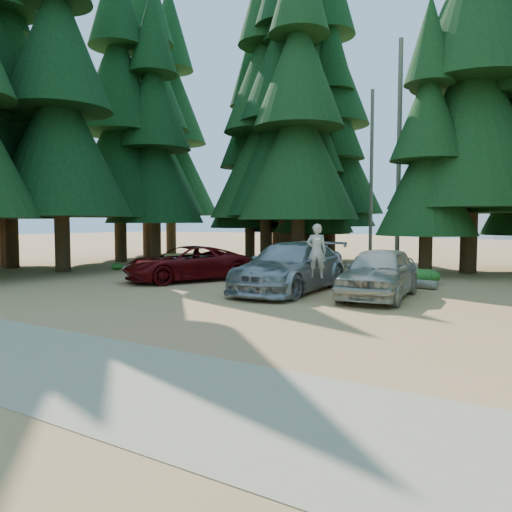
% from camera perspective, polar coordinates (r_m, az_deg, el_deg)
% --- Properties ---
extents(ground, '(160.00, 160.00, 0.00)m').
position_cam_1_polar(ground, '(14.92, -3.24, -5.72)').
color(ground, tan).
rests_on(ground, ground).
extents(gravel_strip, '(26.00, 3.50, 0.01)m').
position_cam_1_polar(gravel_strip, '(10.44, -24.69, -10.30)').
color(gravel_strip, tan).
rests_on(gravel_strip, ground).
extents(forest_belt_north, '(36.00, 7.00, 22.00)m').
position_cam_1_polar(forest_belt_north, '(28.42, 14.51, -1.21)').
color(forest_belt_north, black).
rests_on(forest_belt_north, ground).
extents(forest_belt_west, '(6.00, 22.00, 22.00)m').
position_cam_1_polar(forest_belt_west, '(28.96, -24.17, -1.34)').
color(forest_belt_west, black).
rests_on(forest_belt_west, ground).
extents(snag_front, '(0.24, 0.24, 12.00)m').
position_cam_1_polar(snag_front, '(27.82, 16.02, 11.04)').
color(snag_front, slate).
rests_on(snag_front, ground).
extents(snag_back, '(0.20, 0.20, 10.00)m').
position_cam_1_polar(snag_back, '(29.74, 13.04, 8.68)').
color(snag_back, slate).
rests_on(snag_back, ground).
extents(mountain_peak, '(48.00, 50.00, 28.00)m').
position_cam_1_polar(mountain_peak, '(101.36, 25.97, 9.37)').
color(mountain_peak, '#979B9F').
rests_on(mountain_peak, ground).
extents(red_pickup, '(4.43, 5.83, 1.47)m').
position_cam_1_polar(red_pickup, '(21.25, -8.01, -0.85)').
color(red_pickup, '#5D080A').
rests_on(red_pickup, ground).
extents(silver_minivan_center, '(2.67, 6.14, 1.76)m').
position_cam_1_polar(silver_minivan_center, '(17.92, 3.96, -1.26)').
color(silver_minivan_center, '#95979D').
rests_on(silver_minivan_center, ground).
extents(silver_minivan_right, '(2.46, 5.09, 1.68)m').
position_cam_1_polar(silver_minivan_right, '(16.85, 13.88, -1.84)').
color(silver_minivan_right, '#B8B3A3').
rests_on(silver_minivan_right, ground).
extents(frisbee_player, '(0.79, 0.67, 1.83)m').
position_cam_1_polar(frisbee_player, '(16.86, 6.93, 0.58)').
color(frisbee_player, beige).
rests_on(frisbee_player, ground).
extents(log_left, '(4.04, 0.83, 0.29)m').
position_cam_1_polar(log_left, '(25.42, 2.93, -1.36)').
color(log_left, slate).
rests_on(log_left, ground).
extents(log_mid, '(2.92, 1.10, 0.25)m').
position_cam_1_polar(log_mid, '(23.63, 15.18, -1.96)').
color(log_mid, slate).
rests_on(log_mid, ground).
extents(log_right, '(5.26, 1.17, 0.34)m').
position_cam_1_polar(log_right, '(20.48, 13.09, -2.69)').
color(log_right, slate).
rests_on(log_right, ground).
extents(shrub_far_left, '(1.07, 1.07, 0.59)m').
position_cam_1_polar(shrub_far_left, '(23.18, -0.99, -1.51)').
color(shrub_far_left, '#2B671F').
rests_on(shrub_far_left, ground).
extents(shrub_left, '(0.83, 0.83, 0.45)m').
position_cam_1_polar(shrub_left, '(22.09, 2.06, -1.96)').
color(shrub_left, '#2B671F').
rests_on(shrub_left, ground).
extents(shrub_center_left, '(1.08, 1.08, 0.59)m').
position_cam_1_polar(shrub_center_left, '(24.67, 2.22, -1.17)').
color(shrub_center_left, '#2B671F').
rests_on(shrub_center_left, ground).
extents(shrub_center_right, '(1.09, 1.09, 0.60)m').
position_cam_1_polar(shrub_center_right, '(21.21, 18.91, -2.22)').
color(shrub_center_right, '#2B671F').
rests_on(shrub_center_right, ground).
extents(shrub_right, '(1.02, 1.02, 0.56)m').
position_cam_1_polar(shrub_right, '(21.51, 15.04, -2.11)').
color(shrub_right, '#2B671F').
rests_on(shrub_right, ground).
extents(shrub_far_right, '(1.22, 1.22, 0.67)m').
position_cam_1_polar(shrub_far_right, '(20.54, 17.83, -2.29)').
color(shrub_far_right, '#2B671F').
rests_on(shrub_far_right, ground).
extents(shrub_edge_west, '(0.65, 0.65, 0.36)m').
position_cam_1_polar(shrub_edge_west, '(26.84, -15.57, -1.15)').
color(shrub_edge_west, '#2B671F').
rests_on(shrub_edge_west, ground).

